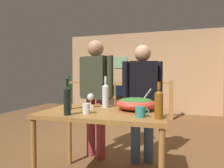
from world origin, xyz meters
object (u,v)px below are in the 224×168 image
Objects in this scene: salad_bowl at (136,103)px; wine_glass at (91,98)px; mug_teal at (141,112)px; tv_console at (118,106)px; serving_table at (104,119)px; framed_picture at (121,62)px; flat_screen_tv at (118,91)px; wine_bottle_dark at (67,100)px; wine_bottle_amber at (159,104)px; mug_white at (87,108)px; person_standing_right at (142,94)px; wine_bottle_clear at (106,95)px; stair_railing at (133,94)px; wine_bottle_green at (69,95)px; person_standing_left at (96,88)px.

salad_bowl reaches higher than wine_glass.
tv_console is at bearing 105.99° from mug_teal.
framed_picture is at bearing 100.18° from serving_table.
wine_bottle_dark reaches higher than flat_screen_tv.
framed_picture is 4.73m from wine_bottle_amber.
framed_picture is 0.83× the size of flat_screen_tv.
flat_screen_tv is 1.64× the size of wine_bottle_dark.
wine_bottle_dark is at bearing -172.17° from mug_teal.
salad_bowl is 0.54m from mug_white.
tv_console is 3.90m from wine_glass.
person_standing_right is (0.59, 0.96, -0.02)m from wine_bottle_dark.
framed_picture is 1.36× the size of wine_bottle_dark.
person_standing_right is (0.38, 0.46, -0.02)m from wine_bottle_clear.
wine_bottle_amber is 0.82m from wine_bottle_dark.
stair_railing is 3.71m from wine_bottle_amber.
wine_bottle_clear reaches higher than tv_console.
wine_bottle_amber is at bearing -26.83° from wine_glass.
wine_bottle_green is 2.95× the size of mug_teal.
mug_white is at bearing -30.22° from wine_bottle_green.
salad_bowl reaches higher than serving_table.
wine_bottle_clear is 0.54m from person_standing_left.
wine_bottle_dark is at bearing -175.84° from wine_bottle_amber.
framed_picture is at bearing 100.09° from wine_bottle_clear.
serving_table is 0.47m from wine_bottle_green.
framed_picture reaches higher than mug_teal.
salad_bowl is 2.59× the size of wine_glass.
wine_bottle_amber is at bearing -78.14° from stair_railing.
wine_bottle_dark is at bearing -82.96° from tv_console.
wine_bottle_amber is at bearing -36.01° from wine_bottle_clear.
framed_picture is at bearing -66.75° from person_standing_left.
salad_bowl is at bearing -80.97° from stair_railing.
mug_teal is at bearing -74.01° from tv_console.
tv_console is 0.57× the size of person_standing_right.
serving_table is at bearing 153.15° from mug_teal.
wine_bottle_dark reaches higher than salad_bowl.
person_standing_left is (0.43, -3.58, -0.67)m from framed_picture.
wine_glass is 0.18m from wine_bottle_clear.
serving_table is at bearing 157.09° from wine_bottle_amber.
mug_teal is (0.62, -0.36, -0.07)m from wine_glass.
serving_table is at bearing 2.34° from wine_bottle_green.
flat_screen_tv is 3.79m from wine_bottle_clear.
person_standing_right is at bearing 61.85° from mug_white.
framed_picture reaches higher than salad_bowl.
framed_picture reaches higher than wine_glass.
flat_screen_tv is 3.99m from serving_table.
mug_white is (0.14, 0.12, -0.09)m from wine_bottle_dark.
wine_bottle_clear is at bearing 16.29° from wine_glass.
flat_screen_tv is 1.49× the size of wine_bottle_green.
mug_white is at bearing -80.74° from flat_screen_tv.
wine_bottle_dark is at bearing -131.10° from serving_table.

